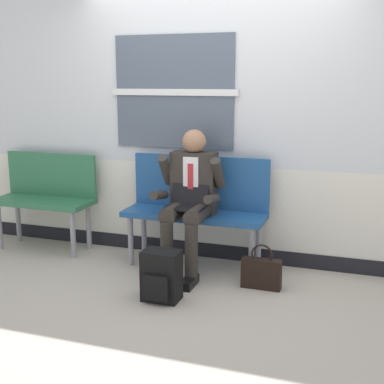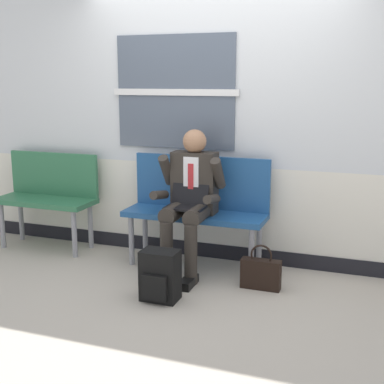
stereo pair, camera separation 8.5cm
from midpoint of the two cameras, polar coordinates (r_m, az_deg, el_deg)
ground_plane at (r=4.64m, az=-0.03°, el=-9.17°), size 18.00×18.00×0.00m
station_wall at (r=4.86m, az=2.11°, el=9.67°), size 6.93×0.17×2.97m
bench_with_person at (r=4.76m, az=0.03°, el=-1.15°), size 1.30×0.42×1.01m
bench_empty at (r=5.48m, az=-16.11°, el=-0.11°), size 1.01×0.42×0.96m
person_seated at (r=4.55m, az=-0.82°, el=-0.58°), size 0.57×0.70×1.27m
backpack at (r=4.10m, az=-4.01°, el=-9.21°), size 0.29×0.23×0.40m
handbag at (r=4.37m, az=7.06°, el=-8.77°), size 0.33×0.10×0.38m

